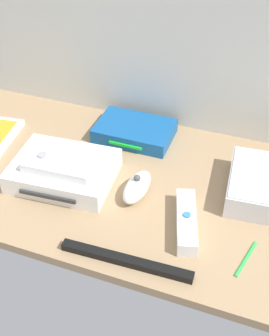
{
  "coord_description": "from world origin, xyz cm",
  "views": [
    {
      "loc": [
        24.28,
        -66.0,
        62.42
      ],
      "look_at": [
        0.0,
        0.0,
        4.0
      ],
      "focal_mm": 47.37,
      "sensor_mm": 36.0,
      "label": 1
    }
  ],
  "objects_px": {
    "remote_wand": "(186,221)",
    "sensor_bar": "(126,261)",
    "remote_nunchuk": "(137,187)",
    "stylus_pen": "(246,258)",
    "game_console": "(64,171)",
    "network_router": "(135,131)",
    "remote_classic_pad": "(61,163)"
  },
  "relations": [
    {
      "from": "game_console",
      "to": "network_router",
      "type": "bearing_deg",
      "value": 61.57
    },
    {
      "from": "remote_wand",
      "to": "stylus_pen",
      "type": "height_order",
      "value": "remote_wand"
    },
    {
      "from": "remote_wand",
      "to": "remote_classic_pad",
      "type": "relative_size",
      "value": 1.03
    },
    {
      "from": "remote_wand",
      "to": "remote_nunchuk",
      "type": "bearing_deg",
      "value": 139.08
    },
    {
      "from": "network_router",
      "to": "stylus_pen",
      "type": "xyz_separation_m",
      "value": [
        0.31,
        -0.28,
        -0.01
      ]
    },
    {
      "from": "game_console",
      "to": "sensor_bar",
      "type": "bearing_deg",
      "value": -43.17
    },
    {
      "from": "remote_nunchuk",
      "to": "sensor_bar",
      "type": "height_order",
      "value": "remote_nunchuk"
    },
    {
      "from": "remote_classic_pad",
      "to": "sensor_bar",
      "type": "xyz_separation_m",
      "value": [
        0.2,
        -0.15,
        -0.05
      ]
    },
    {
      "from": "game_console",
      "to": "remote_nunchuk",
      "type": "height_order",
      "value": "remote_nunchuk"
    },
    {
      "from": "remote_wand",
      "to": "network_router",
      "type": "bearing_deg",
      "value": 111.86
    },
    {
      "from": "game_console",
      "to": "stylus_pen",
      "type": "xyz_separation_m",
      "value": [
        0.4,
        -0.08,
        -0.02
      ]
    },
    {
      "from": "network_router",
      "to": "remote_nunchuk",
      "type": "bearing_deg",
      "value": -68.33
    },
    {
      "from": "remote_nunchuk",
      "to": "stylus_pen",
      "type": "distance_m",
      "value": 0.26
    },
    {
      "from": "remote_wand",
      "to": "sensor_bar",
      "type": "relative_size",
      "value": 0.63
    },
    {
      "from": "remote_nunchuk",
      "to": "network_router",
      "type": "bearing_deg",
      "value": 115.29
    },
    {
      "from": "stylus_pen",
      "to": "sensor_bar",
      "type": "bearing_deg",
      "value": -157.5
    },
    {
      "from": "remote_wand",
      "to": "stylus_pen",
      "type": "xyz_separation_m",
      "value": [
        0.12,
        -0.04,
        -0.01
      ]
    },
    {
      "from": "game_console",
      "to": "network_router",
      "type": "xyz_separation_m",
      "value": [
        0.09,
        0.2,
        -0.0
      ]
    },
    {
      "from": "sensor_bar",
      "to": "remote_nunchuk",
      "type": "bearing_deg",
      "value": 101.61
    },
    {
      "from": "network_router",
      "to": "remote_nunchuk",
      "type": "relative_size",
      "value": 1.76
    },
    {
      "from": "remote_nunchuk",
      "to": "stylus_pen",
      "type": "bearing_deg",
      "value": -17.43
    },
    {
      "from": "stylus_pen",
      "to": "game_console",
      "type": "bearing_deg",
      "value": 168.18
    },
    {
      "from": "remote_wand",
      "to": "stylus_pen",
      "type": "distance_m",
      "value": 0.13
    },
    {
      "from": "remote_nunchuk",
      "to": "stylus_pen",
      "type": "relative_size",
      "value": 1.14
    },
    {
      "from": "game_console",
      "to": "sensor_bar",
      "type": "relative_size",
      "value": 0.92
    },
    {
      "from": "remote_nunchuk",
      "to": "remote_wand",
      "type": "bearing_deg",
      "value": -20.56
    },
    {
      "from": "remote_nunchuk",
      "to": "remote_classic_pad",
      "type": "distance_m",
      "value": 0.16
    },
    {
      "from": "stylus_pen",
      "to": "remote_nunchuk",
      "type": "bearing_deg",
      "value": 158.91
    },
    {
      "from": "game_console",
      "to": "remote_classic_pad",
      "type": "xyz_separation_m",
      "value": [
        0.0,
        -0.01,
        0.03
      ]
    },
    {
      "from": "remote_wand",
      "to": "sensor_bar",
      "type": "bearing_deg",
      "value": -138.93
    },
    {
      "from": "sensor_bar",
      "to": "remote_classic_pad",
      "type": "bearing_deg",
      "value": 140.83
    },
    {
      "from": "remote_classic_pad",
      "to": "sensor_bar",
      "type": "relative_size",
      "value": 0.62
    }
  ]
}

